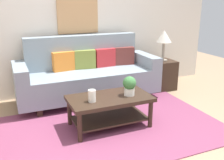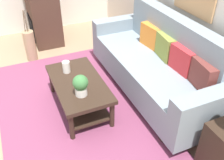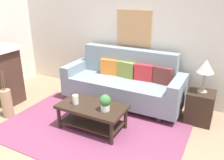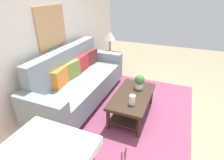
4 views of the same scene
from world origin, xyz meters
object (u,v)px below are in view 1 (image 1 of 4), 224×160
(side_table, at_px, (162,75))
(tabletop_vase, at_px, (92,96))
(throw_pillow_maroon, at_px, (124,56))
(potted_plant_tabletop, at_px, (129,85))
(throw_pillow_orange, at_px, (63,61))
(framed_painting, at_px, (78,13))
(coffee_table, at_px, (110,105))
(couch, at_px, (88,75))
(table_lamp, at_px, (164,38))
(throw_pillow_olive, at_px, (85,59))
(throw_pillow_crimson, at_px, (105,58))

(side_table, bearing_deg, tabletop_vase, -147.91)
(throw_pillow_maroon, xyz_separation_m, potted_plant_tabletop, (-0.53, -1.27, -0.11))
(throw_pillow_orange, xyz_separation_m, tabletop_vase, (0.06, -1.29, -0.17))
(framed_painting, bearing_deg, side_table, -18.75)
(coffee_table, bearing_deg, throw_pillow_maroon, 56.91)
(couch, bearing_deg, tabletop_vase, -105.15)
(coffee_table, height_order, side_table, side_table)
(throw_pillow_maroon, height_order, potted_plant_tabletop, throw_pillow_maroon)
(side_table, xyz_separation_m, table_lamp, (0.00, 0.00, 0.71))
(throw_pillow_olive, relative_size, potted_plant_tabletop, 1.37)
(table_lamp, bearing_deg, tabletop_vase, -147.91)
(couch, distance_m, throw_pillow_orange, 0.47)
(coffee_table, distance_m, potted_plant_tabletop, 0.38)
(side_table, bearing_deg, throw_pillow_olive, 173.74)
(throw_pillow_orange, xyz_separation_m, throw_pillow_maroon, (1.12, 0.00, 0.00))
(throw_pillow_orange, relative_size, tabletop_vase, 2.32)
(throw_pillow_maroon, bearing_deg, table_lamp, -12.48)
(potted_plant_tabletop, bearing_deg, side_table, 41.15)
(throw_pillow_crimson, height_order, potted_plant_tabletop, throw_pillow_crimson)
(tabletop_vase, relative_size, side_table, 0.28)
(coffee_table, bearing_deg, throw_pillow_crimson, 70.92)
(coffee_table, xyz_separation_m, potted_plant_tabletop, (0.27, -0.04, 0.26))
(tabletop_vase, bearing_deg, framed_painting, 79.05)
(throw_pillow_olive, xyz_separation_m, potted_plant_tabletop, (0.22, -1.27, -0.11))
(throw_pillow_orange, relative_size, table_lamp, 0.63)
(potted_plant_tabletop, bearing_deg, coffee_table, 170.89)
(throw_pillow_orange, bearing_deg, table_lamp, -5.01)
(potted_plant_tabletop, bearing_deg, throw_pillow_maroon, 67.44)
(tabletop_vase, height_order, potted_plant_tabletop, potted_plant_tabletop)
(coffee_table, bearing_deg, throw_pillow_orange, 104.89)
(couch, relative_size, throw_pillow_crimson, 6.58)
(potted_plant_tabletop, bearing_deg, framed_painting, 97.87)
(throw_pillow_orange, relative_size, throw_pillow_maroon, 1.00)
(throw_pillow_crimson, height_order, table_lamp, table_lamp)
(throw_pillow_maroon, bearing_deg, couch, -170.53)
(potted_plant_tabletop, height_order, side_table, potted_plant_tabletop)
(throw_pillow_olive, distance_m, framed_painting, 0.84)
(coffee_table, distance_m, table_lamp, 1.98)
(throw_pillow_orange, relative_size, throw_pillow_crimson, 1.00)
(couch, relative_size, table_lamp, 4.15)
(framed_painting, bearing_deg, tabletop_vase, -100.95)
(potted_plant_tabletop, height_order, framed_painting, framed_painting)
(side_table, bearing_deg, table_lamp, 0.00)
(couch, bearing_deg, table_lamp, -1.47)
(throw_pillow_crimson, distance_m, potted_plant_tabletop, 1.28)
(tabletop_vase, bearing_deg, couch, 74.85)
(couch, distance_m, table_lamp, 1.59)
(couch, xyz_separation_m, framed_painting, (0.00, 0.47, 1.02))
(potted_plant_tabletop, bearing_deg, throw_pillow_orange, 115.21)
(tabletop_vase, xyz_separation_m, framed_painting, (0.32, 1.63, 0.94))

